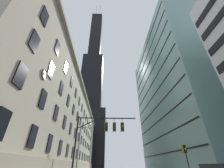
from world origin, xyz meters
TOP-DOWN VIEW (x-y plane):
  - station_building at (-17.93, 31.94)m, footprint 14.53×75.88m
  - dark_skyscraper at (-16.56, 88.61)m, footprint 24.60×24.60m
  - glass_office_midrise at (19.68, 26.73)m, footprint 17.46×38.08m
  - traffic_signal_mast at (-3.71, 5.04)m, footprint 7.40×0.63m
  - traffic_light_near_right at (6.60, 6.70)m, footprint 0.40×0.63m
  - street_lamppost at (-8.10, 15.36)m, footprint 2.16×0.32m

SIDE VIEW (x-z plane):
  - traffic_light_near_right at x=6.60m, z-range 1.22..4.82m
  - street_lamppost at x=-8.10m, z-range 0.86..8.61m
  - traffic_signal_mast at x=-3.71m, z-range 1.65..8.34m
  - station_building at x=-17.93m, z-range -0.02..22.74m
  - glass_office_midrise at x=19.68m, z-range 0.00..43.01m
  - dark_skyscraper at x=-16.56m, z-range -38.15..139.26m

